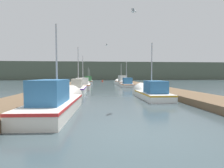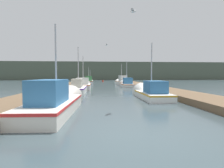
{
  "view_description": "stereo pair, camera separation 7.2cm",
  "coord_description": "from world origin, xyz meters",
  "views": [
    {
      "loc": [
        -1.2,
        -4.93,
        1.72
      ],
      "look_at": [
        0.14,
        11.49,
        0.89
      ],
      "focal_mm": 28.0,
      "sensor_mm": 36.0,
      "label": 1
    },
    {
      "loc": [
        -1.13,
        -4.94,
        1.72
      ],
      "look_at": [
        0.14,
        11.49,
        0.89
      ],
      "focal_mm": 28.0,
      "sensor_mm": 36.0,
      "label": 2
    }
  ],
  "objects": [
    {
      "name": "dock_right",
      "position": [
        5.45,
        16.0,
        0.19
      ],
      "size": [
        2.77,
        40.0,
        0.39
      ],
      "color": "brown",
      "rests_on": "ground_plane"
    },
    {
      "name": "dock_left",
      "position": [
        -5.45,
        16.0,
        0.19
      ],
      "size": [
        2.77,
        40.0,
        0.39
      ],
      "color": "brown",
      "rests_on": "ground_plane"
    },
    {
      "name": "fishing_boat_4",
      "position": [
        3.08,
        21.15,
        0.42
      ],
      "size": [
        1.67,
        5.49,
        4.41
      ],
      "rotation": [
        0.0,
        0.0,
        -0.0
      ],
      "color": "silver",
      "rests_on": "ground_plane"
    },
    {
      "name": "fishing_boat_1",
      "position": [
        2.74,
        7.98,
        0.41
      ],
      "size": [
        1.75,
        5.32,
        4.63
      ],
      "rotation": [
        0.0,
        0.0,
        0.01
      ],
      "color": "silver",
      "rests_on": "ground_plane"
    },
    {
      "name": "distant_shore_ridge",
      "position": [
        0.0,
        65.89,
        3.32
      ],
      "size": [
        120.0,
        16.0,
        6.63
      ],
      "color": "#4C5647",
      "rests_on": "ground_plane"
    },
    {
      "name": "seagull_lead",
      "position": [
        0.63,
        3.93,
        4.95
      ],
      "size": [
        0.33,
        0.55,
        0.12
      ],
      "rotation": [
        0.0,
        0.0,
        4.29
      ],
      "color": "white"
    },
    {
      "name": "seagull_1",
      "position": [
        -0.38,
        11.57,
        4.57
      ],
      "size": [
        0.3,
        0.56,
        0.12
      ],
      "rotation": [
        0.0,
        0.0,
        1.73
      ],
      "color": "white"
    },
    {
      "name": "ground_plane",
      "position": [
        0.0,
        0.0,
        0.0
      ],
      "size": [
        200.0,
        200.0,
        0.0
      ],
      "color": "#38474C"
    },
    {
      "name": "channel_buoy",
      "position": [
        0.06,
        42.31,
        0.14
      ],
      "size": [
        0.48,
        0.48,
        0.98
      ],
      "color": "red",
      "rests_on": "ground_plane"
    },
    {
      "name": "fishing_boat_6",
      "position": [
        -3.07,
        29.72,
        0.51
      ],
      "size": [
        1.85,
        4.43,
        3.71
      ],
      "rotation": [
        0.0,
        0.0,
        0.06
      ],
      "color": "silver",
      "rests_on": "ground_plane"
    },
    {
      "name": "fishing_boat_7",
      "position": [
        -3.05,
        35.57,
        0.36
      ],
      "size": [
        1.52,
        5.09,
        3.37
      ],
      "rotation": [
        0.0,
        0.0,
        0.04
      ],
      "color": "silver",
      "rests_on": "ground_plane"
    },
    {
      "name": "fishing_boat_5",
      "position": [
        2.97,
        26.07,
        0.56
      ],
      "size": [
        1.93,
        5.98,
        4.1
      ],
      "rotation": [
        0.0,
        0.0,
        0.09
      ],
      "color": "silver",
      "rests_on": "ground_plane"
    },
    {
      "name": "mooring_piling_0",
      "position": [
        -4.18,
        2.82,
        0.7
      ],
      "size": [
        0.28,
        0.28,
        1.38
      ],
      "color": "#473523",
      "rests_on": "ground_plane"
    },
    {
      "name": "fishing_boat_3",
      "position": [
        -3.02,
        16.98,
        0.46
      ],
      "size": [
        1.87,
        5.19,
        4.56
      ],
      "rotation": [
        0.0,
        0.0,
        0.02
      ],
      "color": "silver",
      "rests_on": "ground_plane"
    },
    {
      "name": "fishing_boat_0",
      "position": [
        -3.08,
        3.51,
        0.48
      ],
      "size": [
        1.91,
        6.24,
        4.56
      ],
      "rotation": [
        0.0,
        0.0,
        -0.04
      ],
      "color": "silver",
      "rests_on": "ground_plane"
    },
    {
      "name": "mooring_piling_1",
      "position": [
        -4.15,
        19.63,
        0.48
      ],
      "size": [
        0.31,
        0.31,
        0.95
      ],
      "color": "#473523",
      "rests_on": "ground_plane"
    },
    {
      "name": "fishing_boat_2",
      "position": [
        -3.11,
        12.76,
        0.43
      ],
      "size": [
        1.5,
        6.29,
        4.85
      ],
      "rotation": [
        0.0,
        0.0,
        0.01
      ],
      "color": "silver",
      "rests_on": "ground_plane"
    }
  ]
}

